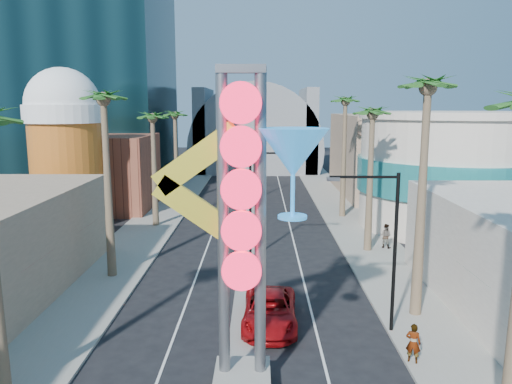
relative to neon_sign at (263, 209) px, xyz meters
name	(u,v)px	position (x,y,z in m)	size (l,w,h in m)	color
sidewalk_west	(161,214)	(-10.32, 32.04, -7.23)	(5.00, 100.00, 0.15)	gray
sidewalk_east	(345,214)	(8.68, 32.04, -7.23)	(5.00, 100.00, 0.15)	gray
median	(254,208)	(-0.82, 35.04, -7.23)	(1.60, 84.00, 0.15)	gray
brick_filler_west	(105,173)	(-16.82, 35.04, -3.31)	(10.00, 10.00, 8.00)	brown
filler_east	(380,155)	(15.18, 45.04, -2.31)	(10.00, 20.00, 10.00)	#987B62
beer_mug	(65,142)	(-17.82, 27.04, 0.54)	(7.00, 7.00, 14.50)	#B76818
turquoise_building	(450,171)	(17.18, 27.04, -2.06)	(16.60, 16.60, 10.60)	beige
canopy	(256,145)	(-0.82, 69.04, -3.00)	(22.00, 16.00, 22.00)	slate
neon_sign	(263,209)	(0.00, 0.00, 0.00)	(6.53, 2.60, 12.55)	gray
streetlight_0	(258,194)	(-0.27, 17.04, -2.43)	(3.79, 0.25, 8.00)	black
streetlight_1	(250,159)	(-1.36, 41.04, -2.43)	(3.79, 0.25, 8.00)	black
streetlight_2	(386,238)	(5.91, 5.04, -2.47)	(3.45, 0.25, 8.00)	black
palm_1	(104,110)	(-9.82, 13.04, 3.52)	(2.40, 2.40, 12.70)	brown
palm_2	(153,124)	(-9.82, 27.04, 2.17)	(2.40, 2.40, 11.20)	brown
palm_3	(175,120)	(-9.82, 39.04, 2.17)	(2.40, 2.40, 11.20)	brown
palm_5	(427,102)	(8.18, 7.04, 3.96)	(2.40, 2.40, 13.20)	brown
palm_6	(372,122)	(8.18, 19.04, 2.62)	(2.40, 2.40, 11.70)	brown
palm_7	(345,109)	(8.18, 31.04, 3.52)	(2.40, 2.40, 12.70)	brown
red_pickup	(270,310)	(0.38, 5.81, -6.50)	(2.69, 5.83, 1.62)	#A60C10
pedestrian_a	(413,343)	(6.48, 1.90, -6.28)	(0.64, 0.42, 1.75)	gray
pedestrian_b	(386,236)	(9.69, 19.62, -6.21)	(0.92, 0.72, 1.90)	gray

